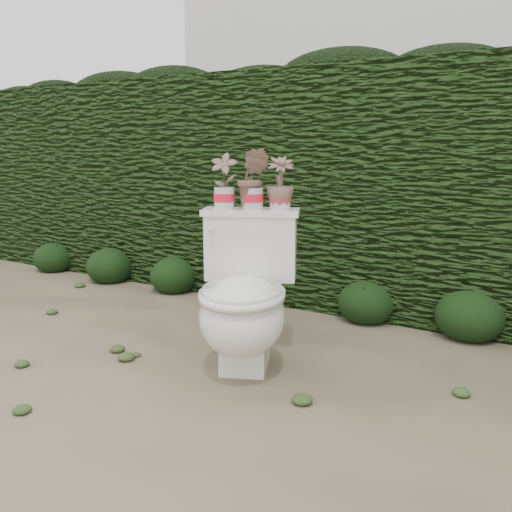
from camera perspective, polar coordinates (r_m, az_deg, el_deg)
The scene contains 13 objects.
ground at distance 2.81m, azimuth -4.75°, elevation -11.47°, with size 60.00×60.00×0.00m, color gray.
hedge at distance 4.01m, azimuth 8.48°, elevation 7.13°, with size 8.00×1.00×1.60m, color #284717.
house_wall at distance 8.21m, azimuth 25.18°, elevation 16.74°, with size 8.00×3.50×4.00m, color silver.
toilet at distance 2.66m, azimuth -1.21°, elevation -4.65°, with size 0.69×0.80×0.78m.
potted_plant_left at distance 2.82m, azimuth -3.38°, elevation 7.76°, with size 0.14×0.10×0.27m, color #236820.
potted_plant_center at distance 2.80m, azimuth -0.33°, elevation 7.97°, with size 0.16×0.13×0.29m, color #236820.
potted_plant_right at distance 2.78m, azimuth 2.56°, elevation 7.52°, with size 0.14×0.14×0.25m, color #236820.
liriope_clump_0 at distance 5.18m, azimuth -20.53°, elevation 0.11°, with size 0.35×0.35×0.28m, color black.
liriope_clump_1 at distance 4.62m, azimuth -15.15°, elevation -0.70°, with size 0.38×0.38×0.30m, color black.
liriope_clump_2 at distance 4.20m, azimuth -8.66°, elevation -1.71°, with size 0.36×0.36×0.29m, color black.
liriope_clump_3 at distance 3.80m, azimuth -0.94°, elevation -2.88°, with size 0.38×0.38×0.31m, color black.
liriope_clump_4 at distance 3.53m, azimuth 11.58°, elevation -4.38°, with size 0.36×0.36×0.29m, color black.
liriope_clump_5 at distance 3.39m, azimuth 21.63°, elevation -5.40°, with size 0.39×0.39×0.32m, color black.
Camera 1 is at (1.51, -2.10, 1.09)m, focal length 38.00 mm.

